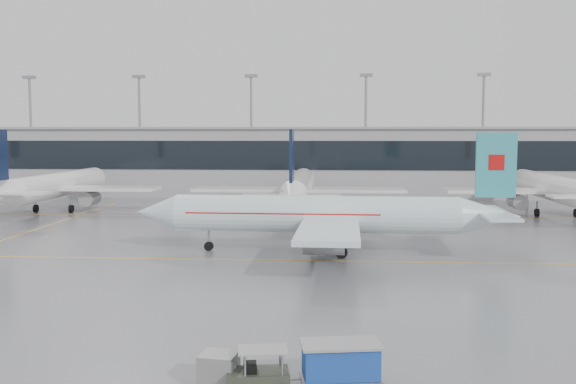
# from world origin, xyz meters

# --- Properties ---
(ground) EXTENTS (320.00, 320.00, 0.00)m
(ground) POSITION_xyz_m (0.00, 0.00, 0.00)
(ground) COLOR slate
(ground) RESTS_ON ground
(taxi_line_main) EXTENTS (120.00, 0.25, 0.01)m
(taxi_line_main) POSITION_xyz_m (0.00, 0.00, 0.01)
(taxi_line_main) COLOR gold
(taxi_line_main) RESTS_ON ground
(taxi_line_north) EXTENTS (120.00, 0.25, 0.01)m
(taxi_line_north) POSITION_xyz_m (0.00, 30.00, 0.01)
(taxi_line_north) COLOR gold
(taxi_line_north) RESTS_ON ground
(taxi_line_cross) EXTENTS (0.25, 60.00, 0.01)m
(taxi_line_cross) POSITION_xyz_m (-30.00, 15.00, 0.01)
(taxi_line_cross) COLOR gold
(taxi_line_cross) RESTS_ON ground
(terminal) EXTENTS (180.00, 15.00, 12.00)m
(terminal) POSITION_xyz_m (0.00, 62.00, 6.00)
(terminal) COLOR #949497
(terminal) RESTS_ON ground
(terminal_glass) EXTENTS (180.00, 0.20, 5.00)m
(terminal_glass) POSITION_xyz_m (0.00, 54.45, 7.50)
(terminal_glass) COLOR black
(terminal_glass) RESTS_ON ground
(terminal_roof) EXTENTS (182.00, 16.00, 0.40)m
(terminal_roof) POSITION_xyz_m (0.00, 62.00, 12.20)
(terminal_roof) COLOR gray
(terminal_roof) RESTS_ON ground
(light_masts) EXTENTS (156.40, 1.00, 22.60)m
(light_masts) POSITION_xyz_m (0.00, 68.00, 13.34)
(light_masts) COLOR gray
(light_masts) RESTS_ON ground
(air_canada_jet) EXTENTS (36.09, 28.73, 11.31)m
(air_canada_jet) POSITION_xyz_m (4.42, 3.88, 3.58)
(air_canada_jet) COLOR silver
(air_canada_jet) RESTS_ON ground
(parked_jet_b) EXTENTS (29.64, 36.96, 11.72)m
(parked_jet_b) POSITION_xyz_m (-35.00, 33.69, 3.71)
(parked_jet_b) COLOR white
(parked_jet_b) RESTS_ON ground
(parked_jet_c) EXTENTS (29.64, 36.96, 11.72)m
(parked_jet_c) POSITION_xyz_m (-0.00, 33.69, 3.71)
(parked_jet_c) COLOR white
(parked_jet_c) RESTS_ON ground
(parked_jet_d) EXTENTS (29.64, 36.96, 11.72)m
(parked_jet_d) POSITION_xyz_m (35.00, 33.69, 3.71)
(parked_jet_d) COLOR white
(parked_jet_d) RESTS_ON ground
(baggage_tug) EXTENTS (4.10, 2.07, 1.95)m
(baggage_tug) POSITION_xyz_m (1.55, -29.20, 0.69)
(baggage_tug) COLOR #30352A
(baggage_tug) RESTS_ON ground
(baggage_cart) EXTENTS (3.71, 2.44, 2.14)m
(baggage_cart) POSITION_xyz_m (5.11, -28.64, 1.25)
(baggage_cart) COLOR gray
(baggage_cart) RESTS_ON ground
(gse_unit) EXTENTS (1.76, 1.66, 1.56)m
(gse_unit) POSITION_xyz_m (-0.23, -28.75, 0.78)
(gse_unit) COLOR gray
(gse_unit) RESTS_ON ground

